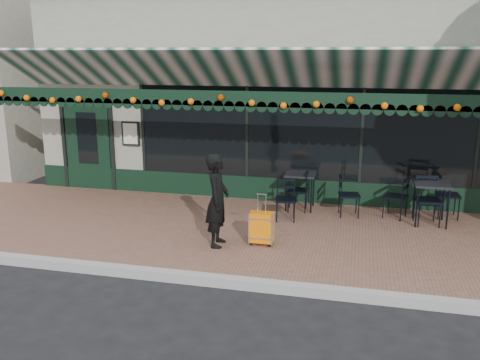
% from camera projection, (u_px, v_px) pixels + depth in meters
% --- Properties ---
extents(ground, '(80.00, 80.00, 0.00)m').
position_uv_depth(ground, '(255.00, 287.00, 7.30)').
color(ground, black).
rests_on(ground, ground).
extents(sidewalk, '(18.00, 4.00, 0.15)m').
position_uv_depth(sidewalk, '(277.00, 235.00, 9.17)').
color(sidewalk, brown).
rests_on(sidewalk, ground).
extents(curb, '(18.00, 0.16, 0.15)m').
position_uv_depth(curb, '(253.00, 284.00, 7.21)').
color(curb, '#9E9E99').
rests_on(curb, ground).
extents(restaurant_building, '(12.00, 9.60, 4.50)m').
position_uv_depth(restaurant_building, '(312.00, 90.00, 14.15)').
color(restaurant_building, gray).
rests_on(restaurant_building, ground).
extents(woman, '(0.41, 0.59, 1.55)m').
position_uv_depth(woman, '(217.00, 200.00, 8.31)').
color(woman, black).
rests_on(woman, sidewalk).
extents(suitcase, '(0.38, 0.21, 0.88)m').
position_uv_depth(suitcase, '(261.00, 228.00, 8.44)').
color(suitcase, orange).
rests_on(suitcase, sidewalk).
extents(cafe_table_a, '(0.64, 0.64, 0.80)m').
position_uv_depth(cafe_table_a, '(432.00, 187.00, 9.39)').
color(cafe_table_a, black).
rests_on(cafe_table_a, sidewalk).
extents(cafe_table_b, '(0.61, 0.61, 0.75)m').
position_uv_depth(cafe_table_b, '(301.00, 177.00, 10.33)').
color(cafe_table_b, black).
rests_on(cafe_table_b, sidewalk).
extents(chair_a_left, '(0.53, 0.53, 0.83)m').
position_uv_depth(chair_a_left, '(395.00, 197.00, 9.81)').
color(chair_a_left, black).
rests_on(chair_a_left, sidewalk).
extents(chair_a_right, '(0.45, 0.45, 0.87)m').
position_uv_depth(chair_a_right, '(448.00, 196.00, 9.83)').
color(chair_a_right, black).
rests_on(chair_a_right, sidewalk).
extents(chair_a_front, '(0.52, 0.52, 0.92)m').
position_uv_depth(chair_a_front, '(428.00, 201.00, 9.40)').
color(chair_a_front, black).
rests_on(chair_a_front, sidewalk).
extents(chair_b_left, '(0.43, 0.43, 0.83)m').
position_uv_depth(chair_b_left, '(298.00, 191.00, 10.25)').
color(chair_b_left, black).
rests_on(chair_b_left, sidewalk).
extents(chair_b_right, '(0.47, 0.47, 0.83)m').
position_uv_depth(chair_b_right, '(349.00, 196.00, 9.92)').
color(chair_b_right, black).
rests_on(chair_b_right, sidewalk).
extents(chair_b_front, '(0.46, 0.46, 0.80)m').
position_uv_depth(chair_b_front, '(286.00, 200.00, 9.67)').
color(chair_b_front, black).
rests_on(chair_b_front, sidewalk).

